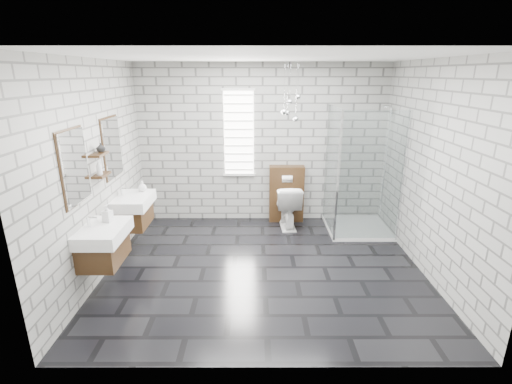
{
  "coord_description": "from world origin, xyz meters",
  "views": [
    {
      "loc": [
        -0.12,
        -4.49,
        2.52
      ],
      "look_at": [
        -0.11,
        0.35,
        0.97
      ],
      "focal_mm": 26.0,
      "sensor_mm": 36.0,
      "label": 1
    }
  ],
  "objects_px": {
    "cistern_panel": "(286,194)",
    "shower_enclosure": "(355,203)",
    "toilet": "(287,205)",
    "vanity_left": "(100,234)",
    "vanity_right": "(131,202)"
  },
  "relations": [
    {
      "from": "cistern_panel",
      "to": "shower_enclosure",
      "type": "bearing_deg",
      "value": -25.69
    },
    {
      "from": "shower_enclosure",
      "to": "toilet",
      "type": "xyz_separation_m",
      "value": [
        -1.07,
        0.27,
        -0.13
      ]
    },
    {
      "from": "cistern_panel",
      "to": "toilet",
      "type": "distance_m",
      "value": 0.28
    },
    {
      "from": "shower_enclosure",
      "to": "toilet",
      "type": "height_order",
      "value": "shower_enclosure"
    },
    {
      "from": "toilet",
      "to": "shower_enclosure",
      "type": "bearing_deg",
      "value": 163.07
    },
    {
      "from": "vanity_left",
      "to": "toilet",
      "type": "relative_size",
      "value": 2.11
    },
    {
      "from": "cistern_panel",
      "to": "vanity_right",
      "type": "bearing_deg",
      "value": -153.35
    },
    {
      "from": "vanity_right",
      "to": "shower_enclosure",
      "type": "relative_size",
      "value": 0.77
    },
    {
      "from": "vanity_left",
      "to": "cistern_panel",
      "type": "bearing_deg",
      "value": 44.31
    },
    {
      "from": "vanity_right",
      "to": "cistern_panel",
      "type": "xyz_separation_m",
      "value": [
        2.33,
        1.17,
        -0.26
      ]
    },
    {
      "from": "vanity_left",
      "to": "vanity_right",
      "type": "xyz_separation_m",
      "value": [
        0.0,
        1.11,
        0.0
      ]
    },
    {
      "from": "vanity_left",
      "to": "vanity_right",
      "type": "height_order",
      "value": "same"
    },
    {
      "from": "cistern_panel",
      "to": "shower_enclosure",
      "type": "height_order",
      "value": "shower_enclosure"
    },
    {
      "from": "shower_enclosure",
      "to": "toilet",
      "type": "distance_m",
      "value": 1.12
    },
    {
      "from": "vanity_left",
      "to": "shower_enclosure",
      "type": "bearing_deg",
      "value": 27.32
    }
  ]
}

